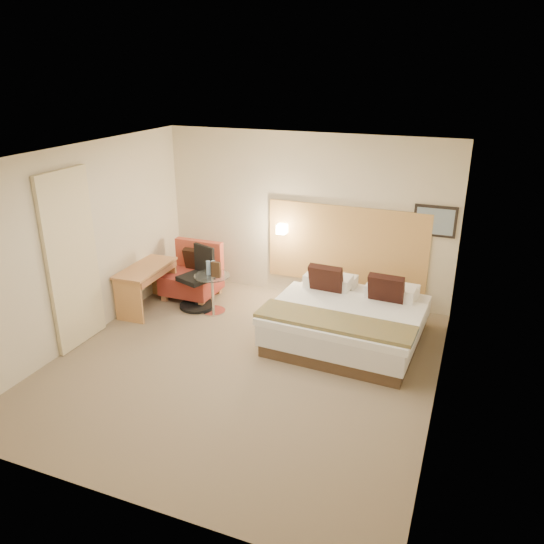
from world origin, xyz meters
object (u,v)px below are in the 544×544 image
at_px(desk, 147,276).
at_px(side_table, 213,292).
at_px(desk_chair, 198,283).
at_px(bed, 348,319).
at_px(lounge_chair, 193,275).

bearing_deg(desk, side_table, 14.06).
height_order(desk, desk_chair, desk_chair).
xyz_separation_m(bed, side_table, (-2.20, 0.12, 0.03)).
height_order(lounge_chair, desk_chair, desk_chair).
bearing_deg(desk_chair, desk, -153.52).
bearing_deg(bed, desk, -177.56).
xyz_separation_m(side_table, desk, (-1.01, -0.25, 0.21)).
relative_size(lounge_chair, desk_chair, 0.92).
bearing_deg(desk, lounge_chair, 59.68).
relative_size(lounge_chair, desk, 0.79).
bearing_deg(desk, desk_chair, 26.48).
bearing_deg(lounge_chair, desk, -120.32).
height_order(side_table, desk, desk).
distance_m(lounge_chair, desk, 0.84).
distance_m(lounge_chair, desk_chair, 0.46).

